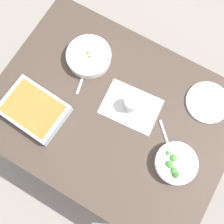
{
  "coord_description": "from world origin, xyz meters",
  "views": [
    {
      "loc": [
        0.17,
        -0.3,
        2.02
      ],
      "look_at": [
        0.0,
        0.0,
        0.74
      ],
      "focal_mm": 42.86,
      "sensor_mm": 36.0,
      "label": 1
    }
  ],
  "objects_px": {
    "stew_bowl": "(89,56)",
    "broccoli_bowl": "(176,163)",
    "baking_dish": "(34,110)",
    "spoon_by_stew": "(84,74)",
    "side_plate": "(208,102)",
    "spoon_by_broccoli": "(167,142)",
    "drink_cup": "(131,104)"
  },
  "relations": [
    {
      "from": "baking_dish",
      "to": "drink_cup",
      "type": "xyz_separation_m",
      "value": [
        0.4,
        0.26,
        0.0
      ]
    },
    {
      "from": "broccoli_bowl",
      "to": "spoon_by_broccoli",
      "type": "bearing_deg",
      "value": 134.77
    },
    {
      "from": "stew_bowl",
      "to": "side_plate",
      "type": "relative_size",
      "value": 1.06
    },
    {
      "from": "broccoli_bowl",
      "to": "spoon_by_stew",
      "type": "height_order",
      "value": "broccoli_bowl"
    },
    {
      "from": "stew_bowl",
      "to": "drink_cup",
      "type": "xyz_separation_m",
      "value": [
        0.31,
        -0.12,
        0.01
      ]
    },
    {
      "from": "spoon_by_stew",
      "to": "spoon_by_broccoli",
      "type": "relative_size",
      "value": 1.26
    },
    {
      "from": "broccoli_bowl",
      "to": "baking_dish",
      "type": "height_order",
      "value": "broccoli_bowl"
    },
    {
      "from": "broccoli_bowl",
      "to": "baking_dish",
      "type": "distance_m",
      "value": 0.72
    },
    {
      "from": "spoon_by_broccoli",
      "to": "broccoli_bowl",
      "type": "bearing_deg",
      "value": -45.23
    },
    {
      "from": "side_plate",
      "to": "broccoli_bowl",
      "type": "bearing_deg",
      "value": -91.41
    },
    {
      "from": "drink_cup",
      "to": "side_plate",
      "type": "xyz_separation_m",
      "value": [
        0.32,
        0.21,
        -0.03
      ]
    },
    {
      "from": "broccoli_bowl",
      "to": "spoon_by_broccoli",
      "type": "height_order",
      "value": "broccoli_bowl"
    },
    {
      "from": "stew_bowl",
      "to": "spoon_by_broccoli",
      "type": "bearing_deg",
      "value": -18.53
    },
    {
      "from": "broccoli_bowl",
      "to": "baking_dish",
      "type": "xyz_separation_m",
      "value": [
        -0.71,
        -0.12,
        0.0
      ]
    },
    {
      "from": "spoon_by_stew",
      "to": "spoon_by_broccoli",
      "type": "distance_m",
      "value": 0.54
    },
    {
      "from": "broccoli_bowl",
      "to": "spoon_by_stew",
      "type": "relative_size",
      "value": 1.14
    },
    {
      "from": "stew_bowl",
      "to": "spoon_by_broccoli",
      "type": "distance_m",
      "value": 0.58
    },
    {
      "from": "broccoli_bowl",
      "to": "drink_cup",
      "type": "relative_size",
      "value": 2.35
    },
    {
      "from": "broccoli_bowl",
      "to": "side_plate",
      "type": "xyz_separation_m",
      "value": [
        0.01,
        0.35,
        -0.02
      ]
    },
    {
      "from": "side_plate",
      "to": "spoon_by_broccoli",
      "type": "xyz_separation_m",
      "value": [
        -0.08,
        -0.28,
        -0.0
      ]
    },
    {
      "from": "broccoli_bowl",
      "to": "spoon_by_broccoli",
      "type": "distance_m",
      "value": 0.11
    },
    {
      "from": "spoon_by_broccoli",
      "to": "stew_bowl",
      "type": "bearing_deg",
      "value": 161.47
    },
    {
      "from": "stew_bowl",
      "to": "broccoli_bowl",
      "type": "relative_size",
      "value": 1.17
    },
    {
      "from": "side_plate",
      "to": "drink_cup",
      "type": "bearing_deg",
      "value": -146.78
    },
    {
      "from": "baking_dish",
      "to": "drink_cup",
      "type": "distance_m",
      "value": 0.47
    },
    {
      "from": "stew_bowl",
      "to": "baking_dish",
      "type": "xyz_separation_m",
      "value": [
        -0.08,
        -0.38,
        0.0
      ]
    },
    {
      "from": "baking_dish",
      "to": "spoon_by_stew",
      "type": "relative_size",
      "value": 1.8
    },
    {
      "from": "stew_bowl",
      "to": "spoon_by_stew",
      "type": "distance_m",
      "value": 0.09
    },
    {
      "from": "baking_dish",
      "to": "spoon_by_broccoli",
      "type": "bearing_deg",
      "value": 16.67
    },
    {
      "from": "spoon_by_broccoli",
      "to": "baking_dish",
      "type": "bearing_deg",
      "value": -163.33
    },
    {
      "from": "drink_cup",
      "to": "side_plate",
      "type": "relative_size",
      "value": 0.39
    },
    {
      "from": "baking_dish",
      "to": "side_plate",
      "type": "distance_m",
      "value": 0.86
    }
  ]
}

